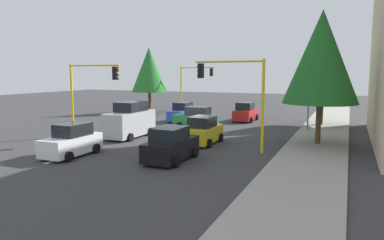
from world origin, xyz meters
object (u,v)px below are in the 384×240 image
(traffic_signal_near_right, at_px, (90,86))
(car_green, at_px, (196,118))
(traffic_signal_far_right, at_px, (194,80))
(car_yellow, at_px, (203,131))
(car_black, at_px, (171,145))
(street_lamp_curbside, at_px, (309,81))
(tree_roadside_mid, at_px, (323,63))
(car_white, at_px, (72,141))
(car_red, at_px, (246,112))
(tree_opposite_side, at_px, (149,70))
(tree_roadside_near, at_px, (321,57))
(car_blue, at_px, (182,113))
(traffic_signal_near_left, at_px, (235,87))
(delivery_van_silver, at_px, (130,121))

(traffic_signal_near_right, xyz_separation_m, car_green, (-8.00, 5.38, -3.15))
(traffic_signal_far_right, bearing_deg, car_yellow, 25.08)
(car_black, bearing_deg, traffic_signal_near_right, -114.08)
(street_lamp_curbside, distance_m, tree_roadside_mid, 4.73)
(car_white, bearing_deg, traffic_signal_far_right, -173.76)
(street_lamp_curbside, relative_size, car_red, 1.73)
(tree_roadside_mid, distance_m, car_green, 12.95)
(tree_opposite_side, relative_size, car_yellow, 2.13)
(tree_roadside_near, bearing_deg, car_blue, -119.10)
(car_black, relative_size, car_blue, 1.02)
(traffic_signal_near_right, bearing_deg, tree_roadside_mid, 131.72)
(tree_roadside_near, distance_m, car_blue, 16.85)
(traffic_signal_near_left, height_order, tree_opposite_side, tree_opposite_side)
(car_black, bearing_deg, traffic_signal_far_right, -159.73)
(tree_roadside_mid, xyz_separation_m, car_blue, (2.20, -13.51, -5.02))
(car_blue, bearing_deg, tree_roadside_near, 60.90)
(traffic_signal_near_left, distance_m, delivery_van_silver, 9.63)
(traffic_signal_near_left, bearing_deg, car_blue, -141.94)
(tree_roadside_mid, distance_m, car_blue, 14.58)
(tree_roadside_mid, bearing_deg, delivery_van_silver, -47.23)
(traffic_signal_near_right, bearing_deg, traffic_signal_near_left, 90.00)
(tree_roadside_mid, bearing_deg, traffic_signal_near_right, -48.28)
(delivery_van_silver, distance_m, car_blue, 10.12)
(tree_roadside_mid, xyz_separation_m, car_red, (-0.64, -7.52, -5.01))
(tree_roadside_mid, relative_size, delivery_van_silver, 1.87)
(traffic_signal_near_right, distance_m, car_red, 17.06)
(car_yellow, bearing_deg, tree_opposite_side, -139.82)
(traffic_signal_near_left, relative_size, tree_roadside_mid, 0.65)
(traffic_signal_near_left, relative_size, car_blue, 1.47)
(car_yellow, bearing_deg, traffic_signal_near_right, -80.24)
(traffic_signal_near_right, bearing_deg, car_green, 146.07)
(tree_opposite_side, xyz_separation_m, car_green, (10.00, 10.68, -4.49))
(traffic_signal_near_left, distance_m, traffic_signal_far_right, 23.04)
(tree_opposite_side, bearing_deg, car_blue, 50.38)
(traffic_signal_near_left, relative_size, car_black, 1.43)
(traffic_signal_near_right, distance_m, car_white, 6.71)
(car_green, relative_size, car_red, 0.97)
(traffic_signal_far_right, relative_size, car_white, 1.48)
(traffic_signal_near_right, height_order, traffic_signal_near_left, traffic_signal_near_left)
(street_lamp_curbside, height_order, tree_roadside_near, tree_roadside_near)
(tree_roadside_mid, relative_size, tree_opposite_side, 1.10)
(tree_opposite_side, bearing_deg, street_lamp_curbside, 67.45)
(traffic_signal_far_right, xyz_separation_m, tree_opposite_side, (2.00, -5.28, 1.28))
(tree_opposite_side, height_order, car_blue, tree_opposite_side)
(car_red, bearing_deg, car_blue, -64.60)
(car_yellow, relative_size, car_black, 0.94)
(tree_roadside_near, height_order, car_black, tree_roadside_near)
(traffic_signal_near_right, xyz_separation_m, tree_roadside_near, (-4.00, 16.20, 2.03))
(car_white, bearing_deg, street_lamp_curbside, 140.70)
(car_yellow, bearing_deg, traffic_signal_near_left, 61.87)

